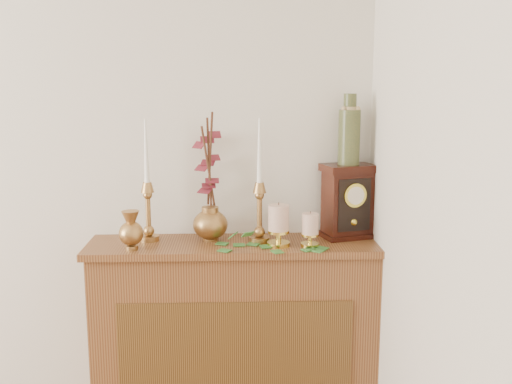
{
  "coord_description": "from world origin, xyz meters",
  "views": [
    {
      "loc": [
        1.4,
        -0.35,
        1.61
      ],
      "look_at": [
        1.49,
        2.05,
        1.15
      ],
      "focal_mm": 42.0,
      "sensor_mm": 36.0,
      "label": 1
    }
  ],
  "objects_px": {
    "candlestick_left": "(148,202)",
    "ginger_jar": "(209,182)",
    "bud_vase": "(131,231)",
    "ceramic_vase": "(349,133)",
    "candlestick_center": "(259,202)",
    "mantel_clock": "(348,202)"
  },
  "relations": [
    {
      "from": "candlestick_left",
      "to": "ginger_jar",
      "type": "xyz_separation_m",
      "value": [
        0.26,
        0.03,
        0.08
      ]
    },
    {
      "from": "bud_vase",
      "to": "ceramic_vase",
      "type": "xyz_separation_m",
      "value": [
        0.91,
        0.17,
        0.38
      ]
    },
    {
      "from": "candlestick_left",
      "to": "candlestick_center",
      "type": "relative_size",
      "value": 0.99
    },
    {
      "from": "bud_vase",
      "to": "ginger_jar",
      "type": "bearing_deg",
      "value": 29.18
    },
    {
      "from": "bud_vase",
      "to": "ceramic_vase",
      "type": "height_order",
      "value": "ceramic_vase"
    },
    {
      "from": "candlestick_left",
      "to": "mantel_clock",
      "type": "height_order",
      "value": "candlestick_left"
    },
    {
      "from": "bud_vase",
      "to": "mantel_clock",
      "type": "relative_size",
      "value": 0.5
    },
    {
      "from": "mantel_clock",
      "to": "ceramic_vase",
      "type": "bearing_deg",
      "value": 90.0
    },
    {
      "from": "candlestick_left",
      "to": "ceramic_vase",
      "type": "height_order",
      "value": "ceramic_vase"
    },
    {
      "from": "ginger_jar",
      "to": "ceramic_vase",
      "type": "relative_size",
      "value": 1.84
    },
    {
      "from": "ginger_jar",
      "to": "ceramic_vase",
      "type": "xyz_separation_m",
      "value": [
        0.6,
        -0.0,
        0.21
      ]
    },
    {
      "from": "candlestick_left",
      "to": "bud_vase",
      "type": "bearing_deg",
      "value": -110.24
    },
    {
      "from": "candlestick_center",
      "to": "ceramic_vase",
      "type": "xyz_separation_m",
      "value": [
        0.38,
        0.07,
        0.28
      ]
    },
    {
      "from": "candlestick_left",
      "to": "mantel_clock",
      "type": "xyz_separation_m",
      "value": [
        0.86,
        0.03,
        -0.01
      ]
    },
    {
      "from": "ginger_jar",
      "to": "mantel_clock",
      "type": "relative_size",
      "value": 1.72
    },
    {
      "from": "mantel_clock",
      "to": "candlestick_left",
      "type": "bearing_deg",
      "value": 165.52
    },
    {
      "from": "ginger_jar",
      "to": "candlestick_center",
      "type": "bearing_deg",
      "value": -18.16
    },
    {
      "from": "candlestick_left",
      "to": "ceramic_vase",
      "type": "distance_m",
      "value": 0.9
    },
    {
      "from": "ginger_jar",
      "to": "ceramic_vase",
      "type": "distance_m",
      "value": 0.63
    },
    {
      "from": "bud_vase",
      "to": "ceramic_vase",
      "type": "distance_m",
      "value": 0.99
    },
    {
      "from": "bud_vase",
      "to": "ginger_jar",
      "type": "xyz_separation_m",
      "value": [
        0.31,
        0.17,
        0.17
      ]
    },
    {
      "from": "mantel_clock",
      "to": "ceramic_vase",
      "type": "xyz_separation_m",
      "value": [
        -0.0,
        0.0,
        0.3
      ]
    }
  ]
}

